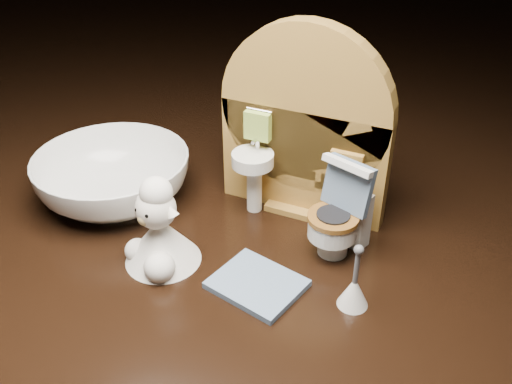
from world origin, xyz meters
TOP-DOWN VIEW (x-y plane):
  - backdrop_panel at (-0.00, 0.06)m, footprint 0.13×0.05m
  - toy_toilet at (0.04, 0.03)m, footprint 0.04×0.05m
  - bath_mat at (0.01, -0.04)m, footprint 0.07×0.06m
  - toilet_brush at (0.07, -0.02)m, footprint 0.02×0.02m
  - plush_lamb at (-0.07, -0.04)m, footprint 0.05×0.05m
  - ceramic_bowl at (-0.14, 0.01)m, footprint 0.15×0.15m

SIDE VIEW (x-z plane):
  - bath_mat at x=0.01m, z-range 0.00..0.00m
  - toilet_brush at x=0.07m, z-range -0.01..0.04m
  - ceramic_bowl at x=-0.14m, z-range 0.00..0.04m
  - plush_lamb at x=-0.07m, z-range -0.01..0.06m
  - toy_toilet at x=0.04m, z-range -0.01..0.06m
  - backdrop_panel at x=0.00m, z-range -0.01..0.14m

